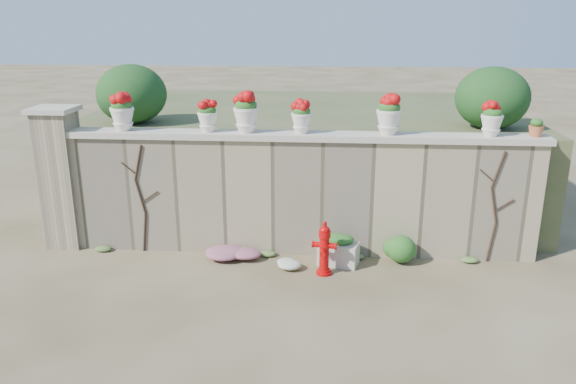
# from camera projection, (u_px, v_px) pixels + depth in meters

# --- Properties ---
(ground) EXTENTS (80.00, 80.00, 0.00)m
(ground) POSITION_uv_depth(u_px,v_px,m) (290.00, 299.00, 8.17)
(ground) COLOR #4C3E26
(ground) RESTS_ON ground
(stone_wall) EXTENTS (8.00, 0.40, 2.00)m
(stone_wall) POSITION_uv_depth(u_px,v_px,m) (298.00, 196.00, 9.58)
(stone_wall) COLOR gray
(stone_wall) RESTS_ON ground
(wall_cap) EXTENTS (8.10, 0.52, 0.10)m
(wall_cap) POSITION_uv_depth(u_px,v_px,m) (298.00, 136.00, 9.27)
(wall_cap) COLOR #BDB5A0
(wall_cap) RESTS_ON stone_wall
(gate_pillar) EXTENTS (0.72, 0.72, 2.48)m
(gate_pillar) POSITION_uv_depth(u_px,v_px,m) (61.00, 177.00, 9.80)
(gate_pillar) COLOR gray
(gate_pillar) RESTS_ON ground
(raised_fill) EXTENTS (9.00, 6.00, 2.00)m
(raised_fill) POSITION_uv_depth(u_px,v_px,m) (306.00, 153.00, 12.63)
(raised_fill) COLOR #384C23
(raised_fill) RESTS_ON ground
(back_shrub_left) EXTENTS (1.30, 1.30, 1.10)m
(back_shrub_left) POSITION_uv_depth(u_px,v_px,m) (132.00, 94.00, 10.49)
(back_shrub_left) COLOR #143814
(back_shrub_left) RESTS_ON raised_fill
(back_shrub_right) EXTENTS (1.30, 1.30, 1.10)m
(back_shrub_right) POSITION_uv_depth(u_px,v_px,m) (492.00, 98.00, 10.01)
(back_shrub_right) COLOR #143814
(back_shrub_right) RESTS_ON raised_fill
(vine_left) EXTENTS (0.60, 0.04, 1.91)m
(vine_left) POSITION_uv_depth(u_px,v_px,m) (141.00, 197.00, 9.57)
(vine_left) COLOR black
(vine_left) RESTS_ON ground
(vine_right) EXTENTS (0.60, 0.04, 1.91)m
(vine_right) POSITION_uv_depth(u_px,v_px,m) (495.00, 206.00, 9.14)
(vine_right) COLOR black
(vine_right) RESTS_ON ground
(fire_hydrant) EXTENTS (0.39, 0.27, 0.89)m
(fire_hydrant) POSITION_uv_depth(u_px,v_px,m) (324.00, 248.00, 8.85)
(fire_hydrant) COLOR #B30607
(fire_hydrant) RESTS_ON ground
(planter_box) EXTENTS (0.72, 0.53, 0.53)m
(planter_box) POSITION_uv_depth(u_px,v_px,m) (338.00, 250.00, 9.27)
(planter_box) COLOR #BDB5A0
(planter_box) RESTS_ON ground
(green_shrub) EXTENTS (0.61, 0.55, 0.58)m
(green_shrub) POSITION_uv_depth(u_px,v_px,m) (400.00, 248.00, 9.26)
(green_shrub) COLOR #1E5119
(green_shrub) RESTS_ON ground
(magenta_clump) EXTENTS (0.95, 0.63, 0.25)m
(magenta_clump) POSITION_uv_depth(u_px,v_px,m) (234.00, 253.00, 9.47)
(magenta_clump) COLOR #CF298E
(magenta_clump) RESTS_ON ground
(white_flowers) EXTENTS (0.54, 0.43, 0.20)m
(white_flowers) POSITION_uv_depth(u_px,v_px,m) (289.00, 263.00, 9.14)
(white_flowers) COLOR white
(white_flowers) RESTS_ON ground
(urn_pot_0) EXTENTS (0.40, 0.40, 0.63)m
(urn_pot_0) POSITION_uv_depth(u_px,v_px,m) (122.00, 112.00, 9.37)
(urn_pot_0) COLOR silver
(urn_pot_0) RESTS_ON wall_cap
(urn_pot_1) EXTENTS (0.34, 0.34, 0.53)m
(urn_pot_1) POSITION_uv_depth(u_px,v_px,m) (208.00, 116.00, 9.28)
(urn_pot_1) COLOR silver
(urn_pot_1) RESTS_ON wall_cap
(urn_pot_2) EXTENTS (0.42, 0.42, 0.66)m
(urn_pot_2) POSITION_uv_depth(u_px,v_px,m) (246.00, 113.00, 9.22)
(urn_pot_2) COLOR silver
(urn_pot_2) RESTS_ON wall_cap
(urn_pot_3) EXTENTS (0.34, 0.34, 0.53)m
(urn_pot_3) POSITION_uv_depth(u_px,v_px,m) (302.00, 117.00, 9.17)
(urn_pot_3) COLOR silver
(urn_pot_3) RESTS_ON wall_cap
(urn_pot_4) EXTENTS (0.41, 0.41, 0.64)m
(urn_pot_4) POSITION_uv_depth(u_px,v_px,m) (389.00, 115.00, 9.05)
(urn_pot_4) COLOR silver
(urn_pot_4) RESTS_ON wall_cap
(urn_pot_5) EXTENTS (0.35, 0.35, 0.55)m
(urn_pot_5) POSITION_uv_depth(u_px,v_px,m) (492.00, 119.00, 8.95)
(urn_pot_5) COLOR silver
(urn_pot_5) RESTS_ON wall_cap
(terracotta_pot) EXTENTS (0.24, 0.24, 0.28)m
(terracotta_pot) POSITION_uv_depth(u_px,v_px,m) (536.00, 129.00, 8.94)
(terracotta_pot) COLOR #B25C36
(terracotta_pot) RESTS_ON wall_cap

